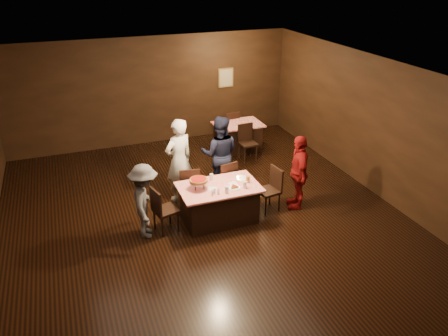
{
  "coord_description": "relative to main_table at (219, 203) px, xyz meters",
  "views": [
    {
      "loc": [
        -2.31,
        -6.8,
        4.84
      ],
      "look_at": [
        0.52,
        0.66,
        1.0
      ],
      "focal_mm": 35.0,
      "sensor_mm": 36.0,
      "label": 1
    }
  ],
  "objects": [
    {
      "name": "chair_end_right",
      "position": [
        1.1,
        -0.0,
        0.09
      ],
      "size": [
        0.48,
        0.48,
        0.95
      ],
      "primitive_type": "cube",
      "rotation": [
        0.0,
        0.0,
        -1.42
      ],
      "color": "black",
      "rests_on": "ground"
    },
    {
      "name": "glass_back",
      "position": [
        -0.05,
        0.3,
        0.46
      ],
      "size": [
        0.08,
        0.08,
        0.14
      ],
      "primitive_type": "cylinder",
      "color": "silver",
      "rests_on": "main_table"
    },
    {
      "name": "diner_navy_hoodie",
      "position": [
        0.47,
        1.24,
        0.5
      ],
      "size": [
        1.05,
        0.95,
        1.77
      ],
      "primitive_type": "imported",
      "rotation": [
        0.0,
        0.0,
        2.75
      ],
      "color": "black",
      "rests_on": "ground"
    },
    {
      "name": "napkin_center",
      "position": [
        0.3,
        -0.0,
        0.39
      ],
      "size": [
        0.19,
        0.19,
        0.01
      ],
      "primitive_type": "cube",
      "rotation": [
        0.0,
        0.0,
        0.21
      ],
      "color": "white",
      "rests_on": "main_table"
    },
    {
      "name": "chair_back_near",
      "position": [
        1.74,
        2.53,
        0.09
      ],
      "size": [
        0.44,
        0.44,
        0.95
      ],
      "primitive_type": "cube",
      "rotation": [
        0.0,
        0.0,
        0.04
      ],
      "color": "black",
      "rests_on": "ground"
    },
    {
      "name": "diner_grey_knit",
      "position": [
        -1.48,
        -0.01,
        0.36
      ],
      "size": [
        0.74,
        1.05,
        1.48
      ],
      "primitive_type": "imported",
      "rotation": [
        0.0,
        0.0,
        1.36
      ],
      "color": "#505055",
      "rests_on": "ground"
    },
    {
      "name": "room",
      "position": [
        -0.29,
        -0.35,
        1.75
      ],
      "size": [
        10.0,
        10.04,
        3.02
      ],
      "color": "black",
      "rests_on": "ground"
    },
    {
      "name": "chair_far_right",
      "position": [
        0.4,
        0.75,
        0.09
      ],
      "size": [
        0.5,
        0.5,
        0.95
      ],
      "primitive_type": "cube",
      "rotation": [
        0.0,
        0.0,
        3.34
      ],
      "color": "black",
      "rests_on": "ground"
    },
    {
      "name": "glass_amber",
      "position": [
        0.6,
        -0.05,
        0.46
      ],
      "size": [
        0.08,
        0.08,
        0.14
      ],
      "primitive_type": "cylinder",
      "color": "#BF7F26",
      "rests_on": "main_table"
    },
    {
      "name": "napkin_left",
      "position": [
        -0.15,
        -0.05,
        0.39
      ],
      "size": [
        0.21,
        0.21,
        0.01
      ],
      "primitive_type": "cube",
      "rotation": [
        0.0,
        0.0,
        -0.35
      ],
      "color": "white",
      "rests_on": "main_table"
    },
    {
      "name": "pizza_stand",
      "position": [
        -0.4,
        0.05,
        0.57
      ],
      "size": [
        0.38,
        0.38,
        0.22
      ],
      "color": "black",
      "rests_on": "main_table"
    },
    {
      "name": "plate_empty",
      "position": [
        0.55,
        0.15,
        0.39
      ],
      "size": [
        0.25,
        0.25,
        0.01
      ],
      "primitive_type": "cylinder",
      "color": "white",
      "rests_on": "main_table"
    },
    {
      "name": "plate_with_slice",
      "position": [
        0.25,
        -0.18,
        0.41
      ],
      "size": [
        0.25,
        0.25,
        0.06
      ],
      "color": "white",
      "rests_on": "main_table"
    },
    {
      "name": "diner_red_shirt",
      "position": [
        1.74,
        -0.07,
        0.43
      ],
      "size": [
        0.66,
        1.03,
        1.63
      ],
      "primitive_type": "imported",
      "rotation": [
        0.0,
        0.0,
        -1.87
      ],
      "color": "maroon",
      "rests_on": "ground"
    },
    {
      "name": "condiments",
      "position": [
        -0.18,
        -0.28,
        0.43
      ],
      "size": [
        0.17,
        0.1,
        0.09
      ],
      "color": "silver",
      "rests_on": "main_table"
    },
    {
      "name": "chair_back_far",
      "position": [
        1.74,
        3.83,
        0.09
      ],
      "size": [
        0.44,
        0.44,
        0.95
      ],
      "primitive_type": "cube",
      "rotation": [
        0.0,
        0.0,
        3.2
      ],
      "color": "black",
      "rests_on": "ground"
    },
    {
      "name": "glass_front_left",
      "position": [
        0.05,
        -0.3,
        0.46
      ],
      "size": [
        0.08,
        0.08,
        0.14
      ],
      "primitive_type": "cylinder",
      "color": "silver",
      "rests_on": "main_table"
    },
    {
      "name": "back_table",
      "position": [
        1.74,
        3.23,
        0.0
      ],
      "size": [
        1.3,
        0.9,
        0.77
      ],
      "primitive_type": "cube",
      "color": "red",
      "rests_on": "ground"
    },
    {
      "name": "glass_front_right",
      "position": [
        0.45,
        -0.25,
        0.46
      ],
      "size": [
        0.08,
        0.08,
        0.14
      ],
      "primitive_type": "cylinder",
      "color": "silver",
      "rests_on": "main_table"
    },
    {
      "name": "main_table",
      "position": [
        0.0,
        0.0,
        0.0
      ],
      "size": [
        1.6,
        1.0,
        0.77
      ],
      "primitive_type": "cube",
      "color": "red",
      "rests_on": "ground"
    },
    {
      "name": "chair_end_left",
      "position": [
        -1.1,
        -0.0,
        0.09
      ],
      "size": [
        0.51,
        0.51,
        0.95
      ],
      "primitive_type": "cube",
      "rotation": [
        0.0,
        0.0,
        1.81
      ],
      "color": "black",
      "rests_on": "ground"
    },
    {
      "name": "chair_far_left",
      "position": [
        -0.4,
        0.75,
        0.09
      ],
      "size": [
        0.49,
        0.49,
        0.95
      ],
      "primitive_type": "cube",
      "rotation": [
        0.0,
        0.0,
        2.96
      ],
      "color": "black",
      "rests_on": "ground"
    },
    {
      "name": "diner_white_jacket",
      "position": [
        -0.5,
        1.14,
        0.55
      ],
      "size": [
        0.79,
        0.66,
        1.86
      ],
      "primitive_type": "imported",
      "rotation": [
        0.0,
        0.0,
        3.51
      ],
      "color": "silver",
      "rests_on": "ground"
    }
  ]
}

